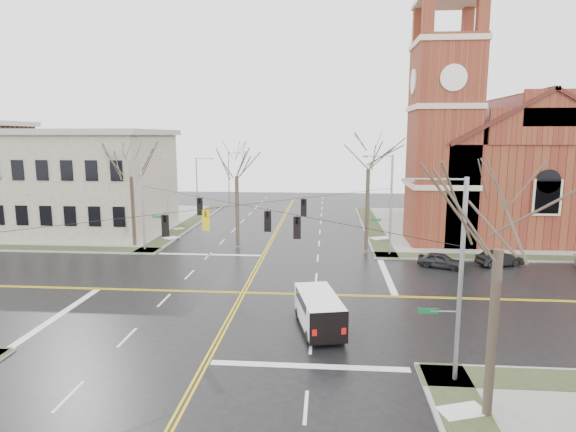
# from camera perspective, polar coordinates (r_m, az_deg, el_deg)

# --- Properties ---
(ground) EXTENTS (120.00, 120.00, 0.00)m
(ground) POSITION_cam_1_polar(r_m,az_deg,el_deg) (34.17, -5.31, -9.03)
(ground) COLOR black
(ground) RESTS_ON ground
(sidewalks) EXTENTS (80.00, 80.00, 0.17)m
(sidewalks) POSITION_cam_1_polar(r_m,az_deg,el_deg) (34.14, -5.31, -8.90)
(sidewalks) COLOR gray
(sidewalks) RESTS_ON ground
(road_markings) EXTENTS (100.00, 100.00, 0.01)m
(road_markings) POSITION_cam_1_polar(r_m,az_deg,el_deg) (34.16, -5.31, -9.02)
(road_markings) COLOR gold
(road_markings) RESTS_ON ground
(church) EXTENTS (24.28, 27.48, 27.50)m
(church) POSITION_cam_1_polar(r_m,az_deg,el_deg) (59.83, 23.36, 6.44)
(church) COLOR maroon
(church) RESTS_ON ground
(civic_building_a) EXTENTS (18.00, 14.00, 11.00)m
(civic_building_a) POSITION_cam_1_polar(r_m,az_deg,el_deg) (59.08, -23.41, 3.55)
(civic_building_a) COLOR gray
(civic_building_a) RESTS_ON ground
(signal_pole_ne) EXTENTS (2.75, 0.22, 9.00)m
(signal_pole_ne) POSITION_cam_1_polar(r_m,az_deg,el_deg) (44.14, 11.89, 1.64)
(signal_pole_ne) COLOR gray
(signal_pole_ne) RESTS_ON ground
(signal_pole_nw) EXTENTS (2.75, 0.22, 9.00)m
(signal_pole_nw) POSITION_cam_1_polar(r_m,az_deg,el_deg) (46.99, -16.67, 1.91)
(signal_pole_nw) COLOR gray
(signal_pole_nw) RESTS_ON ground
(signal_pole_se) EXTENTS (2.75, 0.22, 9.00)m
(signal_pole_se) POSITION_cam_1_polar(r_m,az_deg,el_deg) (21.95, 19.36, -6.61)
(signal_pole_se) COLOR gray
(signal_pole_se) RESTS_ON ground
(span_wires) EXTENTS (23.02, 23.02, 0.03)m
(span_wires) POSITION_cam_1_polar(r_m,az_deg,el_deg) (32.73, -5.48, 1.32)
(span_wires) COLOR black
(span_wires) RESTS_ON ground
(traffic_signals) EXTENTS (8.21, 8.26, 1.30)m
(traffic_signals) POSITION_cam_1_polar(r_m,az_deg,el_deg) (32.20, -5.66, -0.17)
(traffic_signals) COLOR black
(traffic_signals) RESTS_ON ground
(streetlight_north_a) EXTENTS (2.30, 0.20, 8.00)m
(streetlight_north_a) POSITION_cam_1_polar(r_m,az_deg,el_deg) (62.42, -10.61, 3.50)
(streetlight_north_a) COLOR gray
(streetlight_north_a) RESTS_ON ground
(streetlight_north_b) EXTENTS (2.30, 0.20, 8.00)m
(streetlight_north_b) POSITION_cam_1_polar(r_m,az_deg,el_deg) (81.80, -6.94, 4.98)
(streetlight_north_b) COLOR gray
(streetlight_north_b) RESTS_ON ground
(cargo_van) EXTENTS (3.13, 5.57, 2.00)m
(cargo_van) POSITION_cam_1_polar(r_m,az_deg,el_deg) (27.76, 3.59, -10.87)
(cargo_van) COLOR white
(cargo_van) RESTS_ON ground
(parked_car_a) EXTENTS (3.94, 2.81, 1.25)m
(parked_car_a) POSITION_cam_1_polar(r_m,az_deg,el_deg) (41.99, 17.64, -5.02)
(parked_car_a) COLOR black
(parked_car_a) RESTS_ON ground
(parked_car_b) EXTENTS (4.04, 2.38, 1.26)m
(parked_car_b) POSITION_cam_1_polar(r_m,az_deg,el_deg) (44.29, 23.78, -4.64)
(parked_car_b) COLOR black
(parked_car_b) RESTS_ON ground
(tree_nw_far) EXTENTS (4.00, 4.00, 10.18)m
(tree_nw_far) POSITION_cam_1_polar(r_m,az_deg,el_deg) (48.92, -18.12, 5.00)
(tree_nw_far) COLOR #3E3127
(tree_nw_far) RESTS_ON ground
(tree_nw_near) EXTENTS (4.00, 4.00, 10.23)m
(tree_nw_near) POSITION_cam_1_polar(r_m,az_deg,el_deg) (46.65, -6.12, 5.26)
(tree_nw_near) COLOR #3E3127
(tree_nw_near) RESTS_ON ground
(tree_ne) EXTENTS (4.00, 4.00, 11.45)m
(tree_ne) POSITION_cam_1_polar(r_m,az_deg,el_deg) (44.95, 9.51, 6.13)
(tree_ne) COLOR #3E3127
(tree_ne) RESTS_ON ground
(tree_se) EXTENTS (4.00, 4.00, 9.86)m
(tree_se) POSITION_cam_1_polar(r_m,az_deg,el_deg) (19.16, 23.79, -2.38)
(tree_se) COLOR #3E3127
(tree_se) RESTS_ON ground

